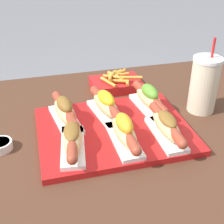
{
  "coord_description": "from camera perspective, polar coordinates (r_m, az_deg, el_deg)",
  "views": [
    {
      "loc": [
        -0.23,
        -0.74,
        1.2
      ],
      "look_at": [
        -0.04,
        0.0,
        0.74
      ],
      "focal_mm": 50.0,
      "sensor_mm": 36.0,
      "label": 1
    }
  ],
  "objects": [
    {
      "name": "patio_table",
      "position": [
        1.15,
        1.99,
        -17.15
      ],
      "size": [
        1.3,
        0.87,
        0.69
      ],
      "color": "#4C2D1E",
      "rests_on": "ground_plane"
    },
    {
      "name": "serving_tray",
      "position": [
        0.9,
        0.32,
        -3.31
      ],
      "size": [
        0.43,
        0.34,
        0.02
      ],
      "color": "red",
      "rests_on": "patio_table"
    },
    {
      "name": "hot_dog_0",
      "position": [
        0.8,
        -7.29,
        -4.74
      ],
      "size": [
        0.08,
        0.22,
        0.06
      ],
      "color": "white",
      "rests_on": "serving_tray"
    },
    {
      "name": "hot_dog_1",
      "position": [
        0.82,
        2.24,
        -3.47
      ],
      "size": [
        0.06,
        0.22,
        0.08
      ],
      "color": "white",
      "rests_on": "serving_tray"
    },
    {
      "name": "hot_dog_2",
      "position": [
        0.85,
        9.95,
        -2.53
      ],
      "size": [
        0.06,
        0.22,
        0.07
      ],
      "color": "white",
      "rests_on": "serving_tray"
    },
    {
      "name": "hot_dog_3",
      "position": [
        0.91,
        -8.58,
        0.13
      ],
      "size": [
        0.09,
        0.22,
        0.08
      ],
      "color": "white",
      "rests_on": "serving_tray"
    },
    {
      "name": "hot_dog_4",
      "position": [
        0.94,
        -1.11,
        1.31
      ],
      "size": [
        0.09,
        0.22,
        0.08
      ],
      "color": "white",
      "rests_on": "serving_tray"
    },
    {
      "name": "hot_dog_5",
      "position": [
        0.98,
        6.83,
        2.45
      ],
      "size": [
        0.08,
        0.22,
        0.08
      ],
      "color": "white",
      "rests_on": "serving_tray"
    },
    {
      "name": "sauce_bowl",
      "position": [
        0.88,
        -19.71,
        -5.7
      ],
      "size": [
        0.06,
        0.06,
        0.02
      ],
      "color": "silver",
      "rests_on": "patio_table"
    },
    {
      "name": "drink_cup",
      "position": [
        1.02,
        16.48,
        4.81
      ],
      "size": [
        0.09,
        0.09,
        0.24
      ],
      "color": "beige",
      "rests_on": "patio_table"
    },
    {
      "name": "fries_basket",
      "position": [
        1.14,
        0.72,
        5.24
      ],
      "size": [
        0.18,
        0.13,
        0.06
      ],
      "color": "red",
      "rests_on": "patio_table"
    }
  ]
}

